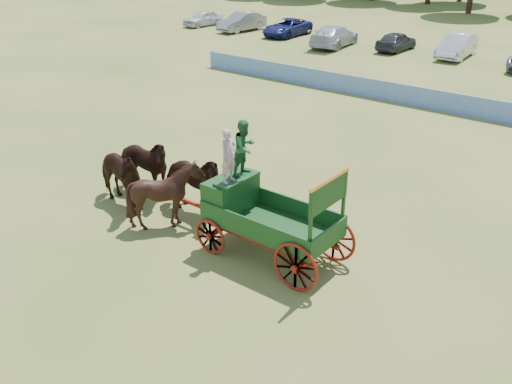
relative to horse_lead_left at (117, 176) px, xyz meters
name	(u,v)px	position (x,y,z in m)	size (l,w,h in m)	color
ground	(153,235)	(2.46, -0.73, -1.09)	(160.00, 160.00, 0.00)	olive
horse_lead_left	(117,176)	(0.00, 0.00, 0.00)	(1.17, 2.57, 2.17)	black
horse_lead_right	(142,166)	(0.00, 1.10, 0.00)	(1.17, 2.57, 2.17)	black
horse_wheel_left	(166,195)	(2.40, 0.00, 0.00)	(1.76, 1.98, 2.18)	black
horse_wheel_right	(191,183)	(2.40, 1.10, 0.00)	(1.17, 2.57, 2.17)	black
farm_dray	(251,197)	(5.35, 0.58, 0.59)	(6.00, 2.00, 3.79)	maroon
sponsor_banner	(388,91)	(1.46, 17.27, -0.56)	(26.00, 0.08, 1.05)	#214FB3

